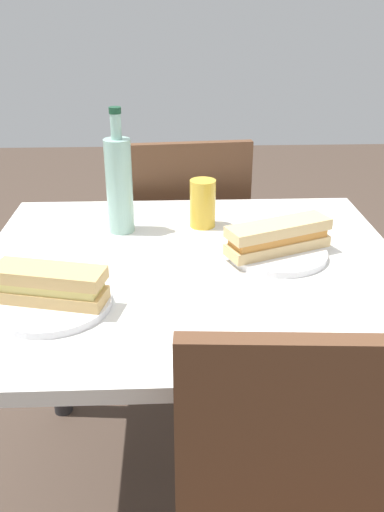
# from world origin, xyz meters

# --- Properties ---
(ground_plane) EXTENTS (8.00, 8.00, 0.00)m
(ground_plane) POSITION_xyz_m (0.00, 0.00, 0.00)
(ground_plane) COLOR #47382D
(dining_table) EXTENTS (0.96, 0.85, 0.72)m
(dining_table) POSITION_xyz_m (0.00, 0.00, 0.60)
(dining_table) COLOR silver
(dining_table) RESTS_ON ground
(chair_far) EXTENTS (0.43, 0.43, 0.87)m
(chair_far) POSITION_xyz_m (0.01, 0.62, 0.50)
(chair_far) COLOR brown
(chair_far) RESTS_ON ground
(plate_near) EXTENTS (0.23, 0.23, 0.01)m
(plate_near) POSITION_xyz_m (0.20, 0.03, 0.73)
(plate_near) COLOR white
(plate_near) RESTS_ON dining_table
(baguette_sandwich_near) EXTENTS (0.25, 0.16, 0.07)m
(baguette_sandwich_near) POSITION_xyz_m (0.20, 0.03, 0.77)
(baguette_sandwich_near) COLOR #DBB77A
(baguette_sandwich_near) RESTS_ON plate_near
(knife_near) EXTENTS (0.16, 0.10, 0.01)m
(knife_near) POSITION_xyz_m (0.17, 0.07, 0.74)
(knife_near) COLOR silver
(knife_near) RESTS_ON plate_near
(plate_far) EXTENTS (0.23, 0.23, 0.01)m
(plate_far) POSITION_xyz_m (-0.28, -0.18, 0.73)
(plate_far) COLOR white
(plate_far) RESTS_ON dining_table
(baguette_sandwich_far) EXTENTS (0.22, 0.12, 0.07)m
(baguette_sandwich_far) POSITION_xyz_m (-0.28, -0.18, 0.77)
(baguette_sandwich_far) COLOR tan
(baguette_sandwich_far) RESTS_ON plate_far
(knife_far) EXTENTS (0.18, 0.02, 0.01)m
(knife_far) POSITION_xyz_m (-0.28, -0.13, 0.74)
(knife_far) COLOR silver
(knife_far) RESTS_ON plate_far
(water_bottle) EXTENTS (0.07, 0.07, 0.31)m
(water_bottle) POSITION_xyz_m (-0.17, 0.20, 0.85)
(water_bottle) COLOR #99C6B7
(water_bottle) RESTS_ON dining_table
(beer_glass) EXTENTS (0.07, 0.07, 0.12)m
(beer_glass) POSITION_xyz_m (0.04, 0.23, 0.79)
(beer_glass) COLOR gold
(beer_glass) RESTS_ON dining_table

